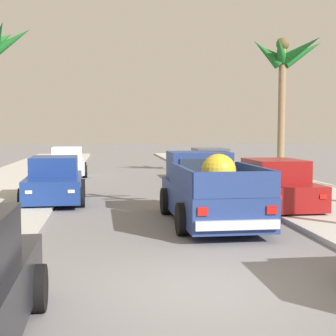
{
  "coord_description": "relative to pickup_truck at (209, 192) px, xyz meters",
  "views": [
    {
      "loc": [
        -1.48,
        -7.35,
        2.44
      ],
      "look_at": [
        0.48,
        8.76,
        1.2
      ],
      "focal_mm": 53.72,
      "sensor_mm": 36.0,
      "label": 1
    }
  ],
  "objects": [
    {
      "name": "car_left_near",
      "position": [
        -4.77,
        14.0,
        -0.09
      ],
      "size": [
        2.2,
        4.33,
        1.54
      ],
      "color": "silver",
      "rests_on": "ground"
    },
    {
      "name": "sidewalk_right",
      "position": [
        4.37,
        6.38,
        -0.75
      ],
      "size": [
        4.87,
        60.0,
        0.12
      ],
      "primitive_type": "cube",
      "color": "beige",
      "rests_on": "ground"
    },
    {
      "name": "car_left_mid",
      "position": [
        -4.44,
        4.21,
        -0.09
      ],
      "size": [
        2.15,
        4.31,
        1.54
      ],
      "color": "navy",
      "rests_on": "ground"
    },
    {
      "name": "car_right_near",
      "position": [
        2.41,
        1.9,
        -0.09
      ],
      "size": [
        2.11,
        4.3,
        1.54
      ],
      "color": "maroon",
      "rests_on": "ground"
    },
    {
      "name": "ground_plane",
      "position": [
        -1.19,
        -5.62,
        -0.81
      ],
      "size": [
        160.0,
        160.0,
        0.0
      ],
      "primitive_type": "plane",
      "color": "slate"
    },
    {
      "name": "palm_tree_right_fore",
      "position": [
        6.28,
        11.8,
        4.99
      ],
      "size": [
        3.91,
        3.34,
        7.1
      ],
      "color": "#846B4C",
      "rests_on": "ground"
    },
    {
      "name": "pickup_truck",
      "position": [
        0.0,
        0.0,
        0.0
      ],
      "size": [
        2.28,
        5.24,
        1.86
      ],
      "color": "navy",
      "rests_on": "ground"
    },
    {
      "name": "curb_right",
      "position": [
        3.33,
        6.38,
        -0.76
      ],
      "size": [
        0.16,
        60.0,
        0.1
      ],
      "primitive_type": "cube",
      "color": "silver",
      "rests_on": "ground"
    },
    {
      "name": "curb_left",
      "position": [
        -5.72,
        6.38,
        -0.76
      ],
      "size": [
        0.16,
        60.0,
        0.1
      ],
      "primitive_type": "cube",
      "color": "silver",
      "rests_on": "ground"
    },
    {
      "name": "car_left_far",
      "position": [
        2.34,
        11.27,
        -0.09
      ],
      "size": [
        2.04,
        4.27,
        1.54
      ],
      "color": "#474C56",
      "rests_on": "ground"
    }
  ]
}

